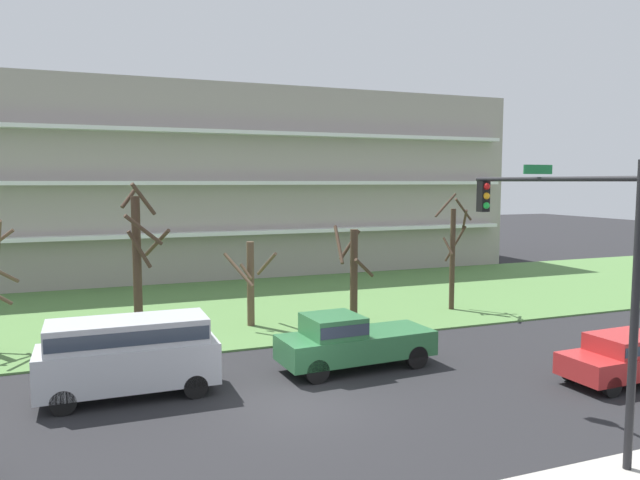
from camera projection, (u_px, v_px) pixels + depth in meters
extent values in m
plane|color=#232326|center=(300.00, 404.00, 17.43)|extent=(160.00, 160.00, 0.00)
cube|color=#547F42|center=(208.00, 308.00, 30.40)|extent=(80.00, 16.00, 0.08)
cube|color=#9E938C|center=(167.00, 183.00, 43.68)|extent=(48.27, 13.97, 12.71)
cube|color=white|center=(184.00, 235.00, 37.10)|extent=(46.34, 0.90, 0.24)
cube|color=white|center=(183.00, 183.00, 36.79)|extent=(46.34, 0.90, 0.24)
cube|color=white|center=(181.00, 130.00, 36.48)|extent=(46.34, 0.90, 0.24)
cylinder|color=#423023|center=(137.00, 271.00, 23.73)|extent=(0.34, 0.34, 5.88)
cylinder|color=#423023|center=(144.00, 230.00, 23.02)|extent=(1.51, 0.63, 1.29)
cylinder|color=#423023|center=(139.00, 249.00, 23.30)|extent=(0.96, 0.33, 1.53)
cylinder|color=#423023|center=(129.00, 198.00, 23.62)|extent=(0.71, 0.65, 0.78)
cylinder|color=#423023|center=(143.00, 199.00, 23.16)|extent=(1.04, 0.74, 1.29)
cylinder|color=#423023|center=(157.00, 243.00, 24.27)|extent=(0.90, 1.80, 1.24)
cylinder|color=brown|center=(251.00, 285.00, 26.49)|extent=(0.32, 0.32, 3.82)
cylinder|color=brown|center=(238.00, 270.00, 25.77)|extent=(1.07, 1.45, 1.40)
cylinder|color=brown|center=(267.00, 264.00, 26.86)|extent=(0.51, 1.70, 1.21)
cylinder|color=brown|center=(246.00, 272.00, 26.20)|extent=(0.49, 0.66, 0.69)
cylinder|color=#423023|center=(354.00, 277.00, 27.18)|extent=(0.35, 0.35, 4.31)
cylinder|color=#423023|center=(364.00, 268.00, 26.73)|extent=(1.21, 0.70, 0.98)
cylinder|color=#423023|center=(350.00, 245.00, 27.48)|extent=(1.07, 0.17, 1.39)
cylinder|color=#423023|center=(339.00, 244.00, 26.89)|extent=(0.42, 1.54, 1.64)
cylinder|color=#423023|center=(452.00, 260.00, 29.84)|extent=(0.26, 0.26, 5.11)
cylinder|color=#423023|center=(448.00, 246.00, 29.60)|extent=(0.25, 0.73, 0.85)
cylinder|color=#423023|center=(465.00, 220.00, 29.59)|extent=(0.63, 1.11, 1.11)
cylinder|color=#423023|center=(455.00, 244.00, 30.20)|extent=(0.80, 0.91, 1.86)
cylinder|color=#423023|center=(463.00, 209.00, 29.13)|extent=(1.24, 0.50, 1.13)
cylinder|color=#423023|center=(446.00, 205.00, 30.12)|extent=(1.31, 0.24, 1.20)
cube|color=#B22828|center=(626.00, 362.00, 19.28)|extent=(4.46, 1.95, 0.70)
cube|color=#B22828|center=(627.00, 343.00, 19.22)|extent=(2.26, 1.73, 0.55)
cube|color=#2D3847|center=(627.00, 343.00, 19.22)|extent=(2.21, 1.76, 0.30)
cylinder|color=black|center=(638.00, 360.00, 20.64)|extent=(0.65, 0.24, 0.64)
cylinder|color=black|center=(571.00, 371.00, 19.43)|extent=(0.65, 0.24, 0.64)
cylinder|color=black|center=(611.00, 387.00, 17.99)|extent=(0.65, 0.24, 0.64)
cube|color=#B7BABF|center=(129.00, 364.00, 18.01)|extent=(5.20, 2.01, 1.25)
cube|color=#B7BABF|center=(128.00, 332.00, 17.91)|extent=(4.60, 1.85, 0.75)
cube|color=#2D3847|center=(128.00, 332.00, 17.91)|extent=(4.51, 1.89, 0.41)
cylinder|color=black|center=(63.00, 403.00, 16.59)|extent=(0.72, 0.22, 0.72)
cylinder|color=black|center=(65.00, 383.00, 18.24)|extent=(0.72, 0.22, 0.72)
cylinder|color=black|center=(196.00, 386.00, 17.90)|extent=(0.72, 0.22, 0.72)
cylinder|color=black|center=(186.00, 369.00, 19.55)|extent=(0.72, 0.22, 0.72)
cube|color=#2D6B3D|center=(356.00, 345.00, 20.74)|extent=(5.50, 2.30, 0.85)
cube|color=#2D6B3D|center=(333.00, 325.00, 20.29)|extent=(1.90, 1.94, 0.70)
cube|color=#2D3847|center=(333.00, 325.00, 20.29)|extent=(1.87, 1.98, 0.38)
cylinder|color=black|center=(317.00, 371.00, 19.19)|extent=(0.81, 0.26, 0.80)
cylinder|color=black|center=(296.00, 357.00, 20.80)|extent=(0.81, 0.26, 0.80)
cylinder|color=black|center=(417.00, 357.00, 20.75)|extent=(0.81, 0.26, 0.80)
cylinder|color=black|center=(390.00, 344.00, 22.37)|extent=(0.81, 0.26, 0.80)
cylinder|color=black|center=(635.00, 321.00, 12.90)|extent=(0.18, 0.18, 6.91)
cylinder|color=black|center=(545.00, 179.00, 15.24)|extent=(0.12, 5.69, 0.12)
cube|color=black|center=(483.00, 196.00, 17.65)|extent=(0.28, 0.28, 0.90)
sphere|color=red|center=(487.00, 186.00, 17.48)|extent=(0.20, 0.20, 0.20)
sphere|color=#F2A519|center=(486.00, 196.00, 17.51)|extent=(0.20, 0.20, 0.20)
sphere|color=green|center=(486.00, 206.00, 17.54)|extent=(0.20, 0.20, 0.20)
cube|color=#197238|center=(538.00, 169.00, 15.48)|extent=(0.90, 0.04, 0.24)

